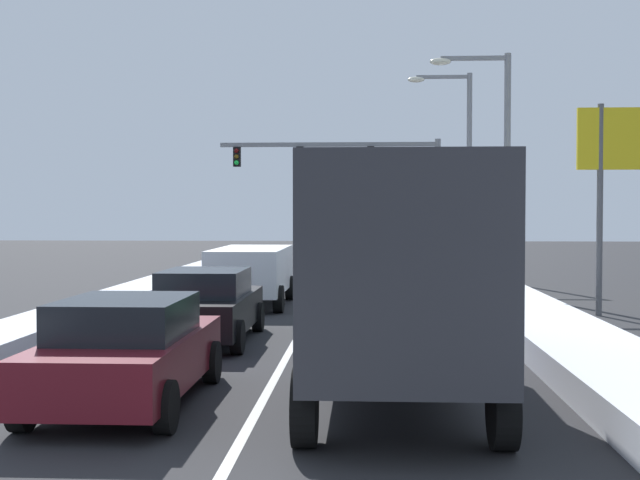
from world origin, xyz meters
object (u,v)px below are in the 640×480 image
sedan_green_right_lane_second (379,296)px  sedan_gray_right_lane_third (379,275)px  sedan_black_center_lane_second (206,305)px  street_lamp_right_mid (496,150)px  box_truck_right_lane_nearest (396,268)px  street_lamp_right_far (461,156)px  roadside_sign_right (640,161)px  sedan_maroon_center_lane_nearest (128,351)px  traffic_light_gantry (360,170)px  suv_white_center_lane_third (252,271)px

sedan_green_right_lane_second → sedan_gray_right_lane_third: same height
sedan_black_center_lane_second → street_lamp_right_mid: size_ratio=0.57×
box_truck_right_lane_nearest → street_lamp_right_mid: bearing=76.7°
sedan_gray_right_lane_third → street_lamp_right_far: size_ratio=0.53×
roadside_sign_right → box_truck_right_lane_nearest: bearing=-122.7°
box_truck_right_lane_nearest → street_lamp_right_mid: size_ratio=0.91×
sedan_maroon_center_lane_nearest → roadside_sign_right: roadside_sign_right is taller
box_truck_right_lane_nearest → sedan_black_center_lane_second: (-3.75, 5.36, -1.14)m
box_truck_right_lane_nearest → traffic_light_gantry: 28.96m
sedan_gray_right_lane_third → roadside_sign_right: roadside_sign_right is taller
roadside_sign_right → traffic_light_gantry: bearing=111.7°
sedan_black_center_lane_second → suv_white_center_lane_third: size_ratio=0.92×
sedan_gray_right_lane_third → sedan_maroon_center_lane_nearest: (-3.72, -14.48, 0.00)m
suv_white_center_lane_third → street_lamp_right_mid: size_ratio=0.62×
box_truck_right_lane_nearest → roadside_sign_right: roadside_sign_right is taller
suv_white_center_lane_third → roadside_sign_right: (10.35, -1.84, 3.00)m
sedan_gray_right_lane_third → roadside_sign_right: size_ratio=0.82×
suv_white_center_lane_third → traffic_light_gantry: traffic_light_gantry is taller
street_lamp_right_mid → street_lamp_right_far: (-0.36, 7.19, 0.28)m
box_truck_right_lane_nearest → sedan_black_center_lane_second: bearing=124.9°
box_truck_right_lane_nearest → sedan_green_right_lane_second: 7.58m
sedan_maroon_center_lane_nearest → sedan_black_center_lane_second: 5.78m
sedan_maroon_center_lane_nearest → roadside_sign_right: bearing=46.0°
sedan_gray_right_lane_third → suv_white_center_lane_third: size_ratio=0.92×
sedan_green_right_lane_second → traffic_light_gantry: bearing=91.6°
box_truck_right_lane_nearest → roadside_sign_right: (6.64, 10.35, 2.12)m
street_lamp_right_mid → sedan_black_center_lane_second: bearing=-124.9°
traffic_light_gantry → sedan_maroon_center_lane_nearest: bearing=-95.9°
suv_white_center_lane_third → roadside_sign_right: 10.94m
sedan_maroon_center_lane_nearest → suv_white_center_lane_third: bearing=89.8°
sedan_gray_right_lane_third → street_lamp_right_mid: bearing=29.5°
box_truck_right_lane_nearest → sedan_gray_right_lane_third: box_truck_right_lane_nearest is taller
sedan_gray_right_lane_third → roadside_sign_right: (6.67, -3.71, 3.25)m
box_truck_right_lane_nearest → sedan_green_right_lane_second: box_truck_right_lane_nearest is taller
suv_white_center_lane_third → street_lamp_right_mid: (7.56, 4.06, 3.74)m
suv_white_center_lane_third → sedan_maroon_center_lane_nearest: bearing=-90.2°
sedan_maroon_center_lane_nearest → street_lamp_right_mid: 18.74m
box_truck_right_lane_nearest → suv_white_center_lane_third: box_truck_right_lane_nearest is taller
sedan_gray_right_lane_third → roadside_sign_right: 8.30m
sedan_gray_right_lane_third → traffic_light_gantry: size_ratio=0.42×
traffic_light_gantry → street_lamp_right_mid: (4.56, -12.57, 0.03)m
traffic_light_gantry → street_lamp_right_mid: 13.37m
sedan_black_center_lane_second → traffic_light_gantry: traffic_light_gantry is taller
suv_white_center_lane_third → sedan_green_right_lane_second: bearing=-52.6°
box_truck_right_lane_nearest → sedan_black_center_lane_second: 6.64m
sedan_maroon_center_lane_nearest → suv_white_center_lane_third: (0.03, 12.61, 0.25)m
sedan_green_right_lane_second → roadside_sign_right: bearing=22.9°
sedan_green_right_lane_second → sedan_maroon_center_lane_nearest: (-3.63, -7.91, 0.00)m
street_lamp_right_far → traffic_light_gantry: bearing=128.0°
sedan_maroon_center_lane_nearest → street_lamp_right_mid: (7.59, 16.67, 3.99)m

